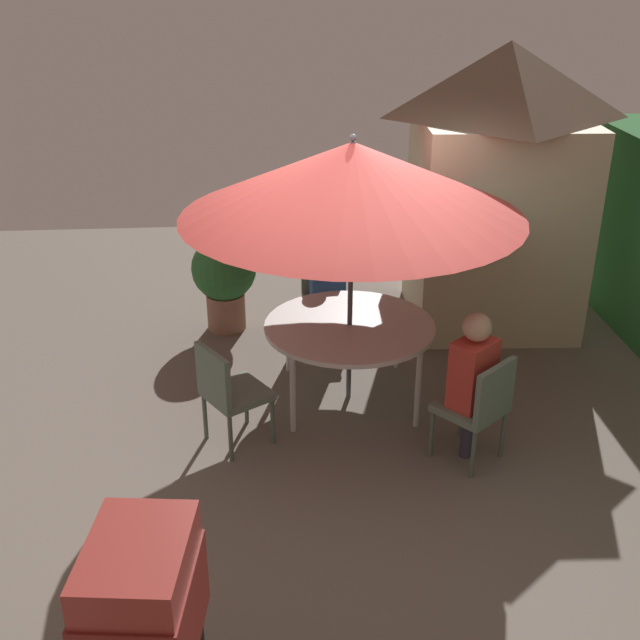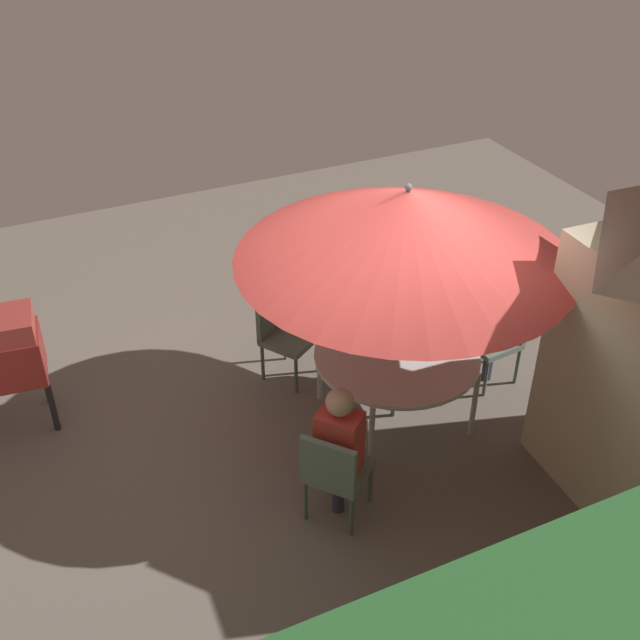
% 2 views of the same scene
% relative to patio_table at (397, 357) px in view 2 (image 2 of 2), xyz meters
% --- Properties ---
extents(ground_plane, '(11.00, 11.00, 0.00)m').
position_rel_patio_table_xyz_m(ground_plane, '(0.47, -0.12, -0.69)').
color(ground_plane, '#6B6056').
extents(patio_table, '(1.50, 1.50, 0.73)m').
position_rel_patio_table_xyz_m(patio_table, '(0.00, 0.00, 0.00)').
color(patio_table, white).
rests_on(patio_table, ground).
extents(patio_umbrella, '(2.84, 2.84, 2.38)m').
position_rel_patio_table_xyz_m(patio_umbrella, '(-0.00, 0.00, 1.33)').
color(patio_umbrella, '#4C4C51').
rests_on(patio_umbrella, ground).
extents(bbq_grill, '(0.75, 0.58, 1.20)m').
position_rel_patio_table_xyz_m(bbq_grill, '(3.24, -1.36, 0.16)').
color(bbq_grill, maroon).
rests_on(bbq_grill, ground).
extents(chair_near_shed, '(0.65, 0.65, 0.90)m').
position_rel_patio_table_xyz_m(chair_near_shed, '(1.06, 0.89, -0.16)').
color(chair_near_shed, slate).
rests_on(chair_near_shed, ground).
extents(chair_far_side, '(0.50, 0.50, 0.90)m').
position_rel_patio_table_xyz_m(chair_far_side, '(-1.22, -0.11, -0.16)').
color(chair_far_side, slate).
rests_on(chair_far_side, ground).
extents(chair_toward_hedge, '(0.64, 0.64, 0.90)m').
position_rel_patio_table_xyz_m(chair_toward_hedge, '(0.69, -1.05, -0.16)').
color(chair_toward_hedge, slate).
rests_on(chair_toward_hedge, ground).
extents(potted_plant_by_shed, '(0.68, 0.68, 1.03)m').
position_rel_patio_table_xyz_m(potted_plant_by_shed, '(-1.53, -1.15, -0.08)').
color(potted_plant_by_shed, '#936651').
rests_on(potted_plant_by_shed, ground).
extents(person_in_red, '(0.40, 0.41, 1.26)m').
position_rel_patio_table_xyz_m(person_in_red, '(0.99, 0.84, 0.10)').
color(person_in_red, '#CC3D33').
rests_on(person_in_red, ground).
extents(person_in_blue, '(0.27, 0.36, 1.26)m').
position_rel_patio_table_xyz_m(person_in_blue, '(-1.14, -0.10, 0.10)').
color(person_in_blue, '#3866B2').
rests_on(person_in_blue, ground).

